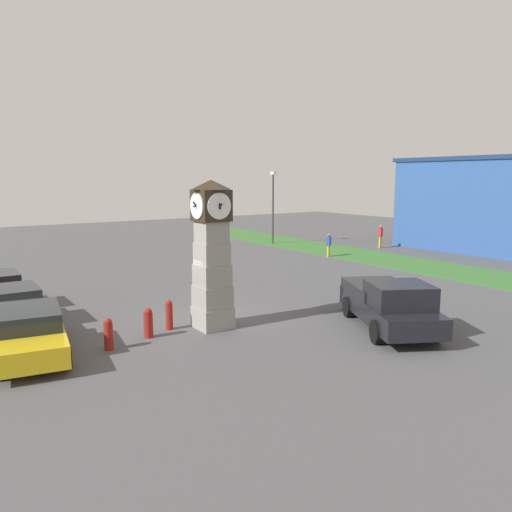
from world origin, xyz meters
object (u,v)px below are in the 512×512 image
Objects in this scene: pickup_truck at (389,303)px; pedestrian_near_bench at (329,244)px; bollard_mid_row at (148,323)px; bollard_far_row at (108,334)px; street_lamp_near_road at (273,202)px; bollard_near_tower at (169,314)px; clock_tower at (212,256)px; car_near_tower at (13,307)px; car_by_building at (31,333)px; pedestrian_crossing_lot at (380,235)px.

pedestrian_near_bench is (-13.55, 9.48, -0.02)m from pickup_truck.
pickup_truck is (3.89, 7.57, 0.41)m from bollard_mid_row.
pedestrian_near_bench is at bearing 119.52° from bollard_mid_row.
street_lamp_near_road is (-17.81, 19.43, 2.91)m from bollard_far_row.
bollard_near_tower is at bearing -60.20° from pedestrian_near_bench.
pedestrian_near_bench is at bearing 118.58° from bollard_far_row.
clock_tower is 4.90× the size of bollard_near_tower.
car_near_tower is (-3.52, -4.56, 0.18)m from bollard_near_tower.
bollard_mid_row is at bearing 86.12° from car_by_building.
bollard_mid_row is 1.58m from bollard_far_row.
pickup_truck is (3.65, 5.20, -1.69)m from clock_tower.
car_by_building reaches higher than car_near_tower.
car_by_building is 27.65m from street_lamp_near_road.
clock_tower is 23.77m from pedestrian_crossing_lot.
bollard_far_row is at bearing -86.73° from clock_tower.
pedestrian_crossing_lot is at bearing 39.65° from street_lamp_near_road.
clock_tower is 7.53m from car_near_tower.
bollard_mid_row is 25.10m from street_lamp_near_road.
clock_tower is 1.34× the size of car_near_tower.
car_near_tower is (-4.43, -2.07, 0.21)m from bollard_far_row.
pedestrian_near_bench is 8.14m from street_lamp_near_road.
car_by_building is at bearing -110.25° from pickup_truck.
pedestrian_crossing_lot is at bearing 117.53° from clock_tower.
pedestrian_near_bench is at bearing 145.00° from pickup_truck.
car_by_building is at bearing -51.58° from street_lamp_near_road.
pedestrian_near_bench is at bearing 119.80° from bollard_near_tower.
street_lamp_near_road is (-16.90, 16.94, 2.88)m from bollard_near_tower.
car_near_tower is 25.46m from street_lamp_near_road.
pickup_truck is 3.57× the size of pedestrian_near_bench.
pedestrian_crossing_lot is (-10.47, 27.05, 0.28)m from car_by_building.
car_by_building is 29.01m from pedestrian_crossing_lot.
bollard_near_tower is (-0.69, -1.40, -2.07)m from clock_tower.
car_by_building is 2.93× the size of pedestrian_near_bench.
pickup_truck is 3.23× the size of pedestrian_crossing_lot.
car_by_building is at bearing -68.83° from pedestrian_crossing_lot.
bollard_near_tower is 1.06× the size of bollard_far_row.
pedestrian_near_bench is 0.90× the size of pedestrian_crossing_lot.
pedestrian_near_bench reaches higher than car_near_tower.
car_near_tower is (-3.97, -3.58, 0.21)m from bollard_mid_row.
clock_tower reaches higher than bollard_far_row.
clock_tower is 17.79m from pedestrian_near_bench.
pedestrian_near_bench is at bearing 114.44° from car_by_building.
street_lamp_near_road is (-17.10, 21.56, 2.68)m from car_by_building.
pedestrian_crossing_lot is (-10.96, 21.03, -1.60)m from clock_tower.
pedestrian_near_bench is (-10.12, 18.57, 0.39)m from bollard_far_row.
bollard_near_tower is at bearing 52.32° from car_near_tower.
pickup_truck reaches higher than car_near_tower.
clock_tower is at bearing -41.47° from street_lamp_near_road.
car_near_tower is 21.40m from pedestrian_near_bench.
bollard_near_tower is 7.90m from pickup_truck.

